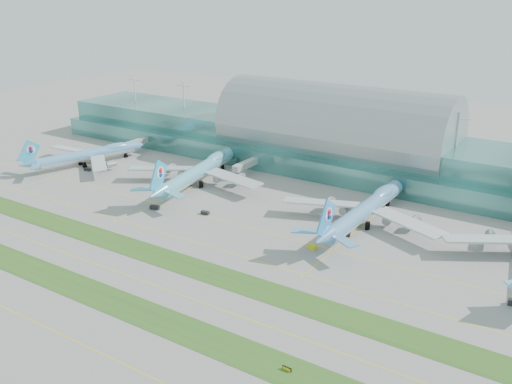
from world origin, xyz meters
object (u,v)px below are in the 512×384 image
Objects in this scene: airliner_b at (199,170)px; airliner_a at (89,154)px; airliner_c at (366,208)px; taxiway_sign_east at (287,369)px; terminal at (334,141)px.

airliner_a is at bearing 176.64° from airliner_b.
taxiway_sign_east is (19.91, -96.21, -6.03)m from airliner_c.
terminal is 128.23m from airliner_a.
taxiway_sign_east is at bearing -77.07° from airliner_c.
airliner_c is 98.44m from taxiway_sign_east.
airliner_a is 152.80m from airliner_c.
airliner_b reaches higher than airliner_a.
airliner_c is (85.17, -2.47, -0.19)m from airliner_b.
terminal is at bearing 126.61° from airliner_c.
taxiway_sign_east is at bearing -68.15° from terminal.
taxiway_sign_east is at bearing -10.38° from airliner_a.
airliner_b is (-42.25, -58.00, -7.47)m from terminal.
terminal is at bearing 48.31° from airliner_a.
airliner_a is at bearing -149.09° from terminal.
taxiway_sign_east is (105.08, -98.69, -6.21)m from airliner_b.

